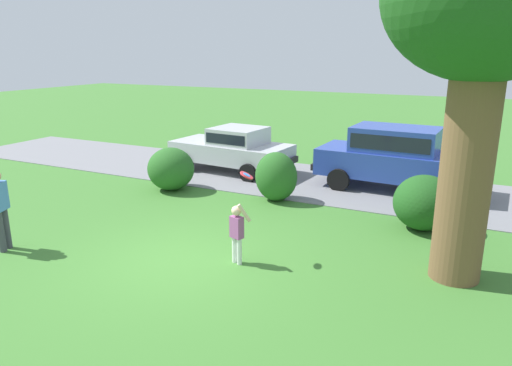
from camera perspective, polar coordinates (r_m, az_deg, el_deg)
The scene contains 11 objects.
ground_plane at distance 9.96m, azimuth -9.13°, elevation -9.07°, with size 80.00×80.00×0.00m, color #3D752D.
driveway_strip at distance 15.69m, azimuth 5.35°, elevation 0.34°, with size 28.00×4.40×0.02m, color slate.
oak_tree_large at distance 9.08m, azimuth 26.38°, elevation 17.83°, with size 3.59×3.40×6.47m.
shrub_near_tree at distance 14.67m, azimuth -10.14°, elevation 1.67°, with size 1.41×1.40×1.30m.
shrub_centre_left at distance 13.39m, azimuth 2.42°, elevation 0.77°, with size 1.21×1.04×1.40m.
shrub_centre at distance 11.94m, azimuth 19.47°, elevation -2.22°, with size 1.43×1.52×1.31m.
parked_sedan at distance 16.69m, azimuth -2.73°, elevation 4.27°, with size 4.53×2.36×1.56m.
parked_suv at distance 14.98m, azimuth 16.22°, elevation 3.25°, with size 4.78×2.26×1.92m.
child_thrower at distance 9.43m, azimuth -2.31°, elevation -5.59°, with size 0.48×0.23×1.29m.
frisbee at distance 9.34m, azimuth -1.14°, elevation 0.92°, with size 0.28×0.28×0.19m.
adult_onlooker at distance 11.31m, azimuth -28.28°, elevation -2.45°, with size 0.34×0.50×1.74m.
Camera 1 is at (5.35, -7.32, 4.13)m, focal length 33.45 mm.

